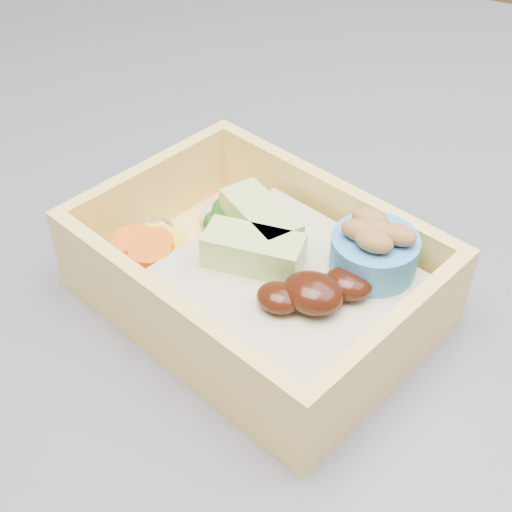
% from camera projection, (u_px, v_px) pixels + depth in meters
% --- Properties ---
extents(bento_box, '(0.22, 0.18, 0.07)m').
position_uv_depth(bento_box, '(266.00, 276.00, 0.39)').
color(bento_box, '#FFD769').
rests_on(bento_box, island).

